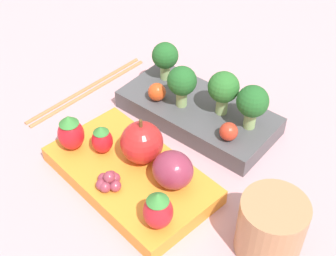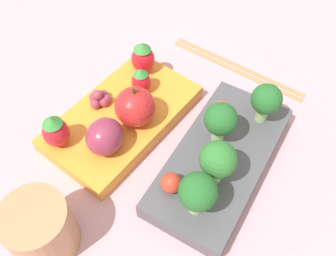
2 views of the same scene
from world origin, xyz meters
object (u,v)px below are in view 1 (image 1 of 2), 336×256
(broccoli_floret_1, at_px, (165,57))
(strawberry_0, at_px, (102,139))
(bento_box_fruit, at_px, (131,175))
(plum, at_px, (173,170))
(grape_cluster, at_px, (109,181))
(cherry_tomato_1, at_px, (229,132))
(strawberry_1, at_px, (71,132))
(drinking_cup, at_px, (271,227))
(broccoli_floret_2, at_px, (182,82))
(chopsticks_pair, at_px, (88,89))
(bento_box_savoury, at_px, (200,114))
(apple, at_px, (141,142))
(cherry_tomato_0, at_px, (157,92))
(broccoli_floret_0, at_px, (223,89))
(broccoli_floret_3, at_px, (252,103))
(strawberry_2, at_px, (158,210))

(broccoli_floret_1, relative_size, strawberry_0, 1.44)
(bento_box_fruit, xyz_separation_m, plum, (0.05, 0.01, 0.03))
(broccoli_floret_1, height_order, grape_cluster, broccoli_floret_1)
(bento_box_fruit, height_order, cherry_tomato_1, cherry_tomato_1)
(strawberry_1, bearing_deg, drinking_cup, 6.77)
(broccoli_floret_2, xyz_separation_m, chopsticks_pair, (-0.15, -0.03, -0.06))
(bento_box_savoury, bearing_deg, apple, -92.27)
(cherry_tomato_0, height_order, strawberry_1, strawberry_1)
(cherry_tomato_1, height_order, strawberry_1, strawberry_1)
(strawberry_0, height_order, grape_cluster, strawberry_0)
(bento_box_fruit, bearing_deg, cherry_tomato_1, 58.89)
(broccoli_floret_1, height_order, cherry_tomato_1, broccoli_floret_1)
(broccoli_floret_0, bearing_deg, broccoli_floret_3, -3.09)
(strawberry_0, bearing_deg, bento_box_fruit, -4.15)
(bento_box_savoury, relative_size, cherry_tomato_0, 8.80)
(bento_box_savoury, bearing_deg, bento_box_fruit, -91.28)
(strawberry_1, bearing_deg, chopsticks_pair, 128.11)
(bento_box_savoury, xyz_separation_m, broccoli_floret_0, (0.03, 0.01, 0.05))
(cherry_tomato_1, height_order, drinking_cup, drinking_cup)
(strawberry_1, distance_m, drinking_cup, 0.25)
(strawberry_2, bearing_deg, plum, 112.01)
(bento_box_fruit, bearing_deg, plum, 14.39)
(strawberry_1, xyz_separation_m, drinking_cup, (0.25, 0.03, -0.01))
(strawberry_0, xyz_separation_m, strawberry_1, (-0.03, -0.02, 0.00))
(strawberry_2, xyz_separation_m, plum, (-0.02, 0.05, -0.00))
(grape_cluster, relative_size, drinking_cup, 0.45)
(broccoli_floret_2, height_order, strawberry_1, broccoli_floret_2)
(grape_cluster, bearing_deg, strawberry_1, 165.92)
(strawberry_2, bearing_deg, cherry_tomato_0, 128.63)
(cherry_tomato_0, height_order, cherry_tomato_1, cherry_tomato_0)
(apple, height_order, strawberry_0, apple)
(broccoli_floret_3, bearing_deg, bento_box_savoury, -177.16)
(strawberry_1, distance_m, grape_cluster, 0.08)
(apple, distance_m, strawberry_2, 0.10)
(cherry_tomato_0, relative_size, strawberry_0, 0.62)
(broccoli_floret_1, distance_m, cherry_tomato_0, 0.05)
(cherry_tomato_1, relative_size, strawberry_2, 0.48)
(broccoli_floret_3, bearing_deg, apple, -122.31)
(broccoli_floret_0, xyz_separation_m, broccoli_floret_2, (-0.05, -0.02, -0.00))
(grape_cluster, bearing_deg, broccoli_floret_3, 66.67)
(broccoli_floret_1, bearing_deg, grape_cluster, -69.94)
(cherry_tomato_1, xyz_separation_m, plum, (-0.01, -0.09, 0.00))
(plum, relative_size, chopsticks_pair, 0.22)
(broccoli_floret_2, distance_m, strawberry_2, 0.19)
(broccoli_floret_1, height_order, plum, broccoli_floret_1)
(cherry_tomato_1, distance_m, strawberry_1, 0.19)
(strawberry_2, distance_m, drinking_cup, 0.11)
(broccoli_floret_2, height_order, strawberry_0, broccoli_floret_2)
(cherry_tomato_1, xyz_separation_m, apple, (-0.07, -0.08, 0.01))
(strawberry_0, bearing_deg, cherry_tomato_1, 43.12)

